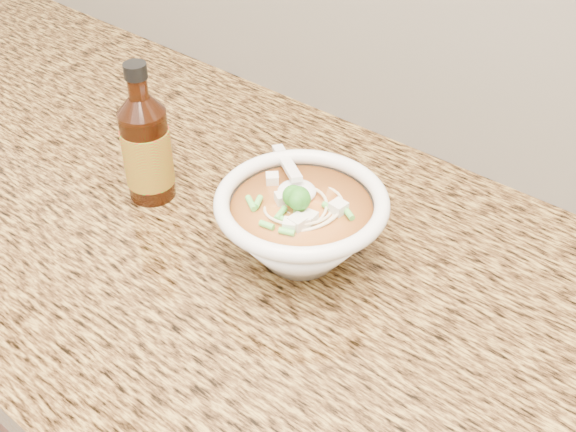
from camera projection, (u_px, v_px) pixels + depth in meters
The scene contains 3 objects.
counter_slab at pixel (397, 335), 0.80m from camera, with size 4.00×0.68×0.04m, color olive.
soup_bowl at pixel (301, 226), 0.84m from camera, with size 0.21×0.20×0.11m.
hot_sauce_bottle at pixel (147, 149), 0.92m from camera, with size 0.07×0.07×0.19m.
Camera 1 is at (0.25, 1.18, 1.48)m, focal length 45.00 mm.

